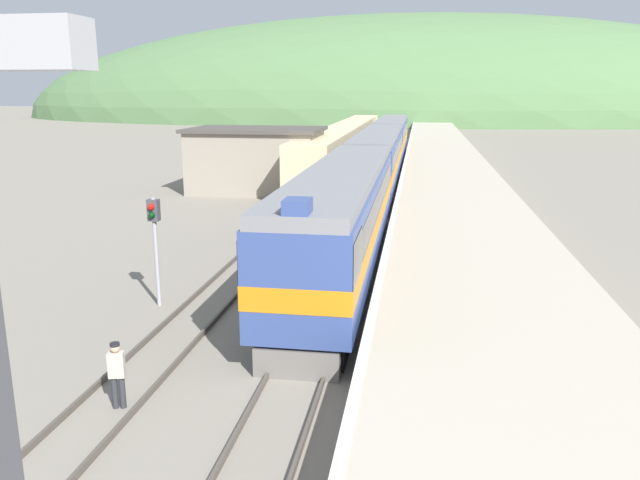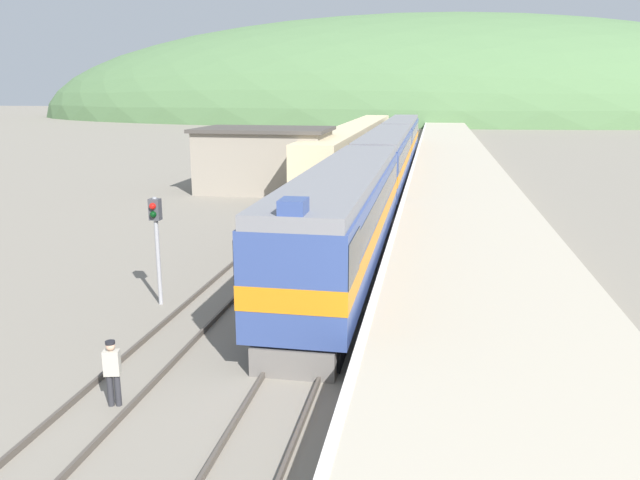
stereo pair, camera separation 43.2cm
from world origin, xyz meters
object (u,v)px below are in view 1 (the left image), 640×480
Objects in this scene: carriage_second at (378,159)px; express_train_lead_car at (342,217)px; carriage_third at (391,137)px; signal_post_siding at (154,229)px; track_worker at (117,372)px; siding_train at (346,144)px.

express_train_lead_car is at bearing -90.00° from carriage_second.
carriage_second is at bearing -90.00° from carriage_third.
carriage_third is 5.44× the size of signal_post_siding.
signal_post_siding is (-5.64, -25.58, 0.37)m from carriage_second.
carriage_second is 12.57× the size of track_worker.
express_train_lead_car is 7.36m from signal_post_siding.
siding_train is (-4.00, -5.96, -0.29)m from carriage_third.
express_train_lead_car is 0.43× the size of siding_train.
carriage_second is at bearing 83.43° from track_worker.
express_train_lead_car is 20.86m from carriage_second.
carriage_third is (0.00, 41.79, -0.01)m from express_train_lead_car.
carriage_third is at bearing 90.00° from express_train_lead_car.
carriage_third reaches higher than signal_post_siding.
siding_train is at bearing 104.95° from carriage_second.
carriage_second is at bearing -75.05° from siding_train.
track_worker is at bearing -94.00° from carriage_third.
signal_post_siding is at bearing -102.43° from carriage_second.
track_worker is (-3.72, -11.46, -1.40)m from express_train_lead_car.
siding_train is (-4.00, 14.96, -0.29)m from carriage_second.
siding_train is at bearing -123.84° from carriage_third.
carriage_second is at bearing 77.57° from signal_post_siding.
carriage_third is 7.18m from siding_train.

